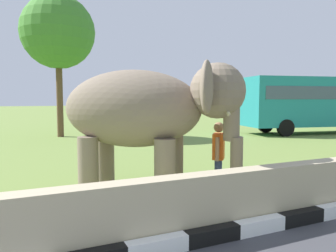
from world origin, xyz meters
TOP-DOWN VIEW (x-y plane):
  - barrier_parapet at (2.00, 3.67)m, footprint 28.00×0.36m
  - elephant at (3.67, 5.98)m, footprint 3.93×3.67m
  - person_handler at (5.19, 5.48)m, footprint 0.49×0.57m
  - bus_teal at (18.54, 14.18)m, footprint 10.19×4.46m
  - tree_distant at (3.25, 19.00)m, footprint 4.13×4.13m

SIDE VIEW (x-z plane):
  - barrier_parapet at x=2.00m, z-range 0.00..1.00m
  - person_handler at x=5.19m, z-range 0.10..1.75m
  - elephant at x=3.67m, z-range 0.45..3.37m
  - bus_teal at x=18.54m, z-range 0.33..3.83m
  - tree_distant at x=3.25m, z-range 1.91..9.93m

